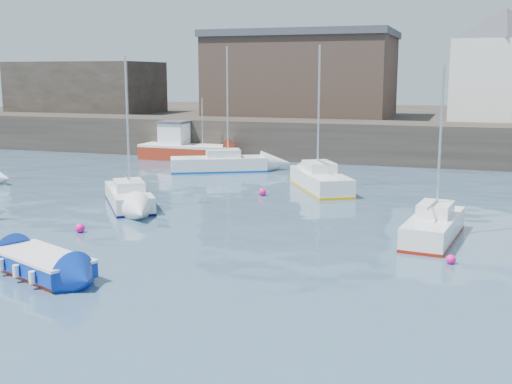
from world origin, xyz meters
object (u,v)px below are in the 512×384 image
(fishing_boat, at_px, (184,148))
(buoy_mid, at_px, (451,264))
(buoy_near, at_px, (80,232))
(sailboat_h, at_px, (219,163))
(sailboat_c, at_px, (434,226))
(buoy_far, at_px, (263,196))
(blue_dinghy, at_px, (42,264))
(sailboat_b, at_px, (129,196))
(sailboat_f, at_px, (320,180))

(fishing_boat, distance_m, buoy_mid, 31.03)
(buoy_near, bearing_deg, sailboat_h, 92.78)
(fishing_boat, height_order, sailboat_h, sailboat_h)
(sailboat_c, xyz_separation_m, sailboat_h, (-15.15, 14.51, 0.02))
(fishing_boat, xyz_separation_m, buoy_far, (10.60, -12.68, -0.93))
(blue_dinghy, bearing_deg, buoy_near, 112.12)
(sailboat_c, relative_size, buoy_mid, 19.88)
(sailboat_c, distance_m, buoy_near, 14.72)
(sailboat_b, distance_m, sailboat_h, 12.46)
(sailboat_h, distance_m, buoy_near, 18.13)
(buoy_near, bearing_deg, blue_dinghy, -67.88)
(blue_dinghy, distance_m, sailboat_c, 15.09)
(sailboat_f, distance_m, buoy_mid, 15.13)
(blue_dinghy, relative_size, buoy_near, 10.51)
(buoy_near, bearing_deg, buoy_mid, 0.86)
(blue_dinghy, distance_m, buoy_mid, 14.05)
(sailboat_c, bearing_deg, blue_dinghy, -142.83)
(blue_dinghy, xyz_separation_m, sailboat_b, (-3.10, 11.17, 0.06))
(sailboat_h, bearing_deg, sailboat_c, -43.77)
(buoy_far, bearing_deg, sailboat_c, -35.80)
(sailboat_h, bearing_deg, fishing_boat, 134.64)
(sailboat_b, relative_size, sailboat_h, 0.88)
(sailboat_h, bearing_deg, buoy_far, -53.65)
(sailboat_c, height_order, sailboat_h, sailboat_h)
(sailboat_c, bearing_deg, sailboat_f, 125.53)
(fishing_boat, distance_m, sailboat_h, 7.08)
(fishing_boat, bearing_deg, buoy_far, -50.11)
(blue_dinghy, height_order, sailboat_f, sailboat_f)
(buoy_mid, bearing_deg, buoy_near, -179.14)
(fishing_boat, bearing_deg, buoy_near, -75.81)
(blue_dinghy, relative_size, buoy_mid, 12.43)
(fishing_boat, distance_m, sailboat_b, 18.20)
(fishing_boat, relative_size, sailboat_f, 0.88)
(sailboat_c, distance_m, buoy_far, 11.75)
(sailboat_f, bearing_deg, buoy_near, -119.10)
(buoy_mid, bearing_deg, sailboat_f, 120.56)
(blue_dinghy, bearing_deg, fishing_boat, 105.77)
(sailboat_c, distance_m, sailboat_f, 11.87)
(fishing_boat, bearing_deg, sailboat_h, -45.36)
(sailboat_b, height_order, sailboat_c, sailboat_b)
(blue_dinghy, bearing_deg, buoy_far, 81.10)
(sailboat_h, bearing_deg, buoy_near, -87.22)
(sailboat_c, relative_size, buoy_far, 16.13)
(blue_dinghy, relative_size, sailboat_c, 0.63)
(sailboat_b, bearing_deg, buoy_mid, -18.78)
(blue_dinghy, relative_size, sailboat_h, 0.51)
(sailboat_f, height_order, buoy_far, sailboat_f)
(blue_dinghy, xyz_separation_m, sailboat_h, (-3.13, 23.63, 0.13))
(buoy_mid, bearing_deg, sailboat_c, 103.26)
(fishing_boat, height_order, buoy_far, fishing_boat)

